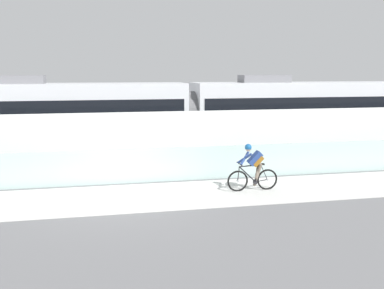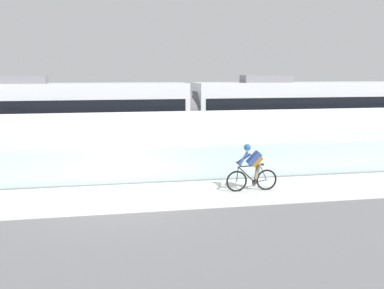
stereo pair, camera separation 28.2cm
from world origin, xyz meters
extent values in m
plane|color=slate|center=(0.00, 0.00, 0.00)|extent=(200.00, 200.00, 0.00)
cube|color=silver|center=(0.00, 0.00, 0.01)|extent=(32.00, 3.20, 0.01)
cube|color=#ADC6C1|center=(0.00, 1.85, 0.62)|extent=(32.00, 0.05, 1.24)
cube|color=white|center=(0.00, 3.65, 1.19)|extent=(32.00, 0.36, 2.39)
cube|color=#595654|center=(0.00, 6.13, 0.00)|extent=(32.00, 0.08, 0.01)
cube|color=#595654|center=(0.00, 7.57, 0.00)|extent=(32.00, 0.08, 0.01)
cube|color=silver|center=(-2.18, 6.85, 1.90)|extent=(11.00, 2.50, 3.10)
cube|color=black|center=(-2.18, 6.85, 2.25)|extent=(10.56, 2.54, 1.04)
cube|color=#14724C|center=(-2.18, 6.85, 0.53)|extent=(10.78, 2.53, 0.28)
cube|color=slate|center=(-4.16, 6.85, 3.63)|extent=(2.40, 1.10, 0.36)
cube|color=#232326|center=(1.34, 6.85, 0.36)|extent=(1.40, 1.88, 0.20)
cylinder|color=black|center=(1.34, 6.13, 0.30)|extent=(0.60, 0.10, 0.60)
cylinder|color=black|center=(1.34, 7.57, 0.30)|extent=(0.60, 0.10, 0.60)
cube|color=silver|center=(9.32, 6.85, 1.90)|extent=(11.00, 2.50, 3.10)
cube|color=black|center=(9.32, 6.85, 2.25)|extent=(10.56, 2.54, 1.04)
cube|color=#14724C|center=(9.32, 6.85, 0.53)|extent=(10.78, 2.53, 0.28)
cube|color=slate|center=(7.34, 6.85, 3.63)|extent=(2.40, 1.10, 0.36)
cube|color=#232326|center=(5.80, 6.85, 0.36)|extent=(1.40, 1.88, 0.20)
cylinder|color=black|center=(5.80, 6.13, 0.30)|extent=(0.60, 0.10, 0.60)
cylinder|color=black|center=(5.80, 7.57, 0.30)|extent=(0.60, 0.10, 0.60)
cube|color=#232326|center=(12.84, 6.85, 0.36)|extent=(1.40, 1.88, 0.20)
cylinder|color=black|center=(12.84, 6.13, 0.30)|extent=(0.60, 0.10, 0.60)
cylinder|color=black|center=(12.84, 7.57, 0.30)|extent=(0.60, 0.10, 0.60)
cylinder|color=#59595B|center=(3.57, 6.85, 1.90)|extent=(0.60, 2.30, 2.30)
torus|color=black|center=(3.86, 0.00, 0.36)|extent=(0.72, 0.06, 0.72)
cylinder|color=#99999E|center=(3.86, 0.00, 0.36)|extent=(0.07, 0.10, 0.07)
torus|color=black|center=(4.91, 0.00, 0.36)|extent=(0.72, 0.06, 0.72)
cylinder|color=#99999E|center=(4.91, 0.00, 0.36)|extent=(0.07, 0.10, 0.07)
cylinder|color=black|center=(4.20, 0.00, 0.57)|extent=(0.60, 0.04, 0.58)
cylinder|color=black|center=(4.58, 0.00, 0.59)|extent=(0.22, 0.04, 0.59)
cylinder|color=black|center=(4.29, 0.00, 0.86)|extent=(0.76, 0.04, 0.07)
cylinder|color=black|center=(4.70, 0.00, 0.33)|extent=(0.43, 0.03, 0.09)
cylinder|color=black|center=(4.79, 0.00, 0.62)|extent=(0.27, 0.02, 0.53)
cylinder|color=black|center=(3.89, 0.00, 0.60)|extent=(0.08, 0.03, 0.49)
cube|color=black|center=(4.67, 0.00, 0.90)|extent=(0.24, 0.10, 0.05)
cylinder|color=black|center=(3.91, 0.00, 0.95)|extent=(0.03, 0.58, 0.03)
cylinder|color=#262628|center=(4.49, 0.00, 0.30)|extent=(0.18, 0.02, 0.18)
cube|color=navy|center=(4.45, 0.00, 1.11)|extent=(0.50, 0.28, 0.51)
cube|color=#8C5919|center=(4.54, 0.00, 1.02)|extent=(0.38, 0.30, 0.38)
sphere|color=beige|center=(4.21, 0.00, 1.46)|extent=(0.20, 0.20, 0.20)
sphere|color=#195999|center=(4.21, 0.00, 1.49)|extent=(0.23, 0.23, 0.23)
cylinder|color=navy|center=(4.09, 0.00, 1.12)|extent=(0.44, 0.41, 0.41)
cylinder|color=navy|center=(4.09, 0.00, 1.12)|extent=(0.44, 0.41, 0.41)
cylinder|color=#726656|center=(4.56, 0.00, 0.55)|extent=(0.29, 0.33, 0.80)
cylinder|color=#726656|center=(4.56, 0.00, 0.69)|extent=(0.29, 0.33, 0.54)
camera|label=1|loc=(-0.48, -13.47, 3.98)|focal=40.51mm
camera|label=2|loc=(-0.21, -13.52, 3.98)|focal=40.51mm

